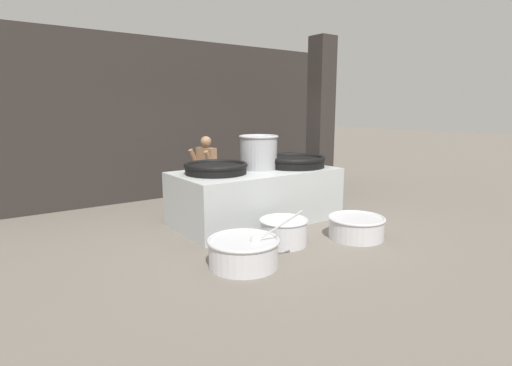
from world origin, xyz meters
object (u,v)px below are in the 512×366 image
at_px(stock_pot, 259,152).
at_px(prep_bowl_meat, 284,230).
at_px(prep_bowl_extra, 356,226).
at_px(giant_wok_far, 294,161).
at_px(prep_bowl_vegetables, 244,251).
at_px(giant_wok_near, 216,168).
at_px(cook, 206,172).

xyz_separation_m(stock_pot, prep_bowl_meat, (-0.53, -1.36, -1.01)).
xyz_separation_m(prep_bowl_meat, prep_bowl_extra, (1.09, -0.42, -0.02)).
height_order(giant_wok_far, prep_bowl_vegetables, giant_wok_far).
xyz_separation_m(giant_wok_near, prep_bowl_vegetables, (-0.58, -1.68, -0.81)).
distance_m(stock_pot, cook, 1.15).
relative_size(giant_wok_far, prep_bowl_vegetables, 1.10).
bearing_deg(prep_bowl_meat, stock_pot, 68.79).
bearing_deg(cook, giant_wok_far, 126.78).
distance_m(giant_wok_far, cook, 1.66).
xyz_separation_m(stock_pot, cook, (-0.56, 0.91, -0.43)).
bearing_deg(prep_bowl_vegetables, stock_pot, 49.30).
height_order(giant_wok_far, prep_bowl_extra, giant_wok_far).
relative_size(cook, prep_bowl_meat, 2.04).
xyz_separation_m(giant_wok_near, prep_bowl_extra, (1.45, -1.76, -0.82)).
height_order(stock_pot, cook, stock_pot).
bearing_deg(prep_bowl_extra, prep_bowl_meat, 158.87).
bearing_deg(giant_wok_near, prep_bowl_vegetables, -109.03).
height_order(giant_wok_far, stock_pot, stock_pot).
bearing_deg(giant_wok_near, giant_wok_far, -5.27).
bearing_deg(prep_bowl_vegetables, giant_wok_far, 35.60).
xyz_separation_m(giant_wok_near, prep_bowl_meat, (0.35, -1.34, -0.80)).
bearing_deg(prep_bowl_extra, giant_wok_far, 85.73).
relative_size(prep_bowl_vegetables, prep_bowl_meat, 1.46).
distance_m(prep_bowl_vegetables, prep_bowl_meat, 0.99).
bearing_deg(prep_bowl_extra, cook, 112.77).
bearing_deg(prep_bowl_meat, prep_bowl_vegetables, -159.93).
bearing_deg(giant_wok_far, cook, 139.41).
bearing_deg(cook, prep_bowl_extra, 100.14).
distance_m(giant_wok_far, prep_bowl_extra, 1.83).
relative_size(giant_wok_far, prep_bowl_meat, 1.61).
distance_m(giant_wok_far, prep_bowl_meat, 1.89).
bearing_deg(giant_wok_near, prep_bowl_extra, -50.64).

